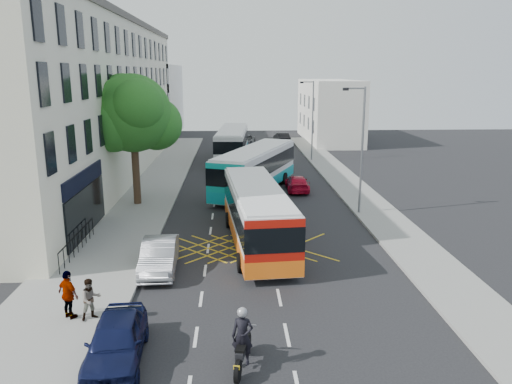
{
  "coord_description": "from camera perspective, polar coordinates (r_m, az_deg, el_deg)",
  "views": [
    {
      "loc": [
        -1.82,
        -18.84,
        9.02
      ],
      "look_at": [
        -0.52,
        9.42,
        2.2
      ],
      "focal_mm": 35.0,
      "sensor_mm": 36.0,
      "label": 1
    }
  ],
  "objects": [
    {
      "name": "pedestrian_near",
      "position": [
        19.61,
        -18.36,
        -11.55
      ],
      "size": [
        0.96,
        0.92,
        1.57
      ],
      "primitive_type": "imported",
      "rotation": [
        0.0,
        0.0,
        0.58
      ],
      "color": "gray",
      "rests_on": "pavement_left"
    },
    {
      "name": "parked_car_blue",
      "position": [
        17.09,
        -15.68,
        -16.03
      ],
      "size": [
        1.98,
        4.38,
        1.46
      ],
      "primitive_type": "imported",
      "rotation": [
        0.0,
        0.0,
        0.06
      ],
      "color": "#0E1338",
      "rests_on": "ground"
    },
    {
      "name": "bus_mid",
      "position": [
        38.27,
        -0.07,
        2.64
      ],
      "size": [
        7.1,
        12.11,
        3.36
      ],
      "rotation": [
        0.0,
        0.0,
        -0.39
      ],
      "color": "silver",
      "rests_on": "ground"
    },
    {
      "name": "bus_far",
      "position": [
        51.95,
        -2.73,
        5.51
      ],
      "size": [
        3.56,
        12.03,
        3.34
      ],
      "rotation": [
        0.0,
        0.0,
        -0.07
      ],
      "color": "silver",
      "rests_on": "ground"
    },
    {
      "name": "terrace_far",
      "position": [
        74.95,
        -12.17,
        10.19
      ],
      "size": [
        8.0,
        20.0,
        10.0
      ],
      "primitive_type": "cube",
      "color": "silver",
      "rests_on": "ground"
    },
    {
      "name": "street_tree",
      "position": [
        34.57,
        -13.94,
        8.64
      ],
      "size": [
        6.3,
        5.7,
        8.8
      ],
      "color": "#382619",
      "rests_on": "pavement_left"
    },
    {
      "name": "distant_car_silver",
      "position": [
        53.84,
        2.01,
        4.57
      ],
      "size": [
        1.76,
        3.75,
        1.24
      ],
      "primitive_type": "imported",
      "rotation": [
        0.0,
        0.0,
        3.23
      ],
      "color": "#A5A9AC",
      "rests_on": "ground"
    },
    {
      "name": "bus_near",
      "position": [
        26.53,
        0.1,
        -2.52
      ],
      "size": [
        3.61,
        11.5,
        3.18
      ],
      "rotation": [
        0.0,
        0.0,
        0.09
      ],
      "color": "silver",
      "rests_on": "ground"
    },
    {
      "name": "pavement_left",
      "position": [
        35.64,
        -13.35,
        -1.36
      ],
      "size": [
        5.0,
        70.0,
        0.15
      ],
      "primitive_type": "cube",
      "color": "gray",
      "rests_on": "ground"
    },
    {
      "name": "distant_car_dark",
      "position": [
        64.91,
        2.96,
        6.18
      ],
      "size": [
        1.94,
        4.39,
        1.4
      ],
      "primitive_type": "imported",
      "rotation": [
        0.0,
        0.0,
        3.25
      ],
      "color": "black",
      "rests_on": "ground"
    },
    {
      "name": "lamp_near",
      "position": [
        32.17,
        11.88,
        5.4
      ],
      "size": [
        1.45,
        0.15,
        8.0
      ],
      "color": "slate",
      "rests_on": "pavement_right"
    },
    {
      "name": "red_hatchback",
      "position": [
        38.86,
        4.72,
        0.99
      ],
      "size": [
        1.76,
        4.14,
        1.19
      ],
      "primitive_type": "imported",
      "rotation": [
        0.0,
        0.0,
        3.12
      ],
      "color": "#B10722",
      "rests_on": "ground"
    },
    {
      "name": "motorbike",
      "position": [
        16.1,
        -1.54,
        -16.49
      ],
      "size": [
        0.84,
        2.29,
        2.05
      ],
      "rotation": [
        0.0,
        0.0,
        -0.21
      ],
      "color": "black",
      "rests_on": "ground"
    },
    {
      "name": "parked_car_silver",
      "position": [
        23.73,
        -11.0,
        -7.16
      ],
      "size": [
        1.72,
        4.49,
        1.46
      ],
      "primitive_type": "imported",
      "rotation": [
        0.0,
        0.0,
        0.04
      ],
      "color": "#97989E",
      "rests_on": "ground"
    },
    {
      "name": "pedestrian_far",
      "position": [
        19.88,
        -20.64,
        -10.93
      ],
      "size": [
        1.14,
        1.02,
        1.85
      ],
      "primitive_type": "imported",
      "rotation": [
        0.0,
        0.0,
        2.49
      ],
      "color": "gray",
      "rests_on": "pavement_left"
    },
    {
      "name": "building_right",
      "position": [
        68.24,
        8.31,
        9.2
      ],
      "size": [
        6.0,
        18.0,
        8.0
      ],
      "primitive_type": "cube",
      "color": "silver",
      "rests_on": "ground"
    },
    {
      "name": "distant_car_grey",
      "position": [
        61.84,
        -1.3,
        5.85
      ],
      "size": [
        2.88,
        5.45,
        1.46
      ],
      "primitive_type": "imported",
      "rotation": [
        0.0,
        0.0,
        -0.09
      ],
      "color": "#393C40",
      "rests_on": "ground"
    },
    {
      "name": "ground",
      "position": [
        20.97,
        2.66,
        -11.95
      ],
      "size": [
        120.0,
        120.0,
        0.0
      ],
      "primitive_type": "plane",
      "color": "black",
      "rests_on": "ground"
    },
    {
      "name": "lamp_far",
      "position": [
        51.66,
        6.38,
        8.58
      ],
      "size": [
        1.45,
        0.15,
        8.0
      ],
      "color": "slate",
      "rests_on": "pavement_right"
    },
    {
      "name": "terrace_main",
      "position": [
        45.07,
        -18.59,
        9.99
      ],
      "size": [
        8.3,
        45.0,
        13.5
      ],
      "color": "beige",
      "rests_on": "ground"
    },
    {
      "name": "pavement_right",
      "position": [
        36.22,
        12.37,
        -1.06
      ],
      "size": [
        3.0,
        70.0,
        0.15
      ],
      "primitive_type": "cube",
      "color": "gray",
      "rests_on": "ground"
    },
    {
      "name": "railings",
      "position": [
        26.72,
        -19.73,
        -5.38
      ],
      "size": [
        0.08,
        5.6,
        1.14
      ],
      "primitive_type": null,
      "color": "black",
      "rests_on": "pavement_left"
    }
  ]
}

